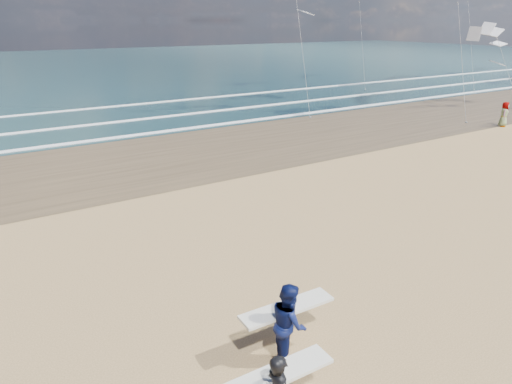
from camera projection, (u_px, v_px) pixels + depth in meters
wet_sand_strip at (356, 124)px, 32.60m from camera, size 220.00×12.00×0.01m
ocean at (127, 65)px, 75.48m from camera, size 220.00×100.00×0.02m
foam_breakers at (276, 103)px, 40.61m from camera, size 220.00×11.70×0.05m
surfer_far at (289, 322)px, 9.64m from camera, size 2.21×1.20×1.88m
beachgoer_0 at (504, 114)px, 31.50m from camera, size 0.99×0.88×1.70m
kite_1 at (300, 29)px, 34.67m from camera, size 5.84×4.74×11.39m
kite_2 at (469, 13)px, 47.85m from camera, size 6.09×4.77×13.82m
kite_5 at (360, 10)px, 47.91m from camera, size 5.36×4.69×14.97m
kite_7 at (505, 62)px, 36.05m from camera, size 5.37×4.69×7.13m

